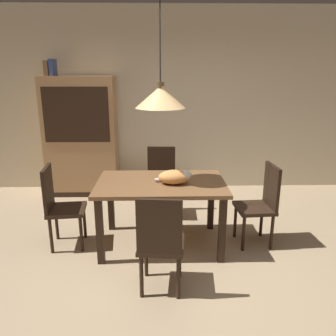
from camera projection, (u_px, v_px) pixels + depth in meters
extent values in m
plane|color=tan|center=(175.00, 272.00, 3.31)|extent=(10.00, 10.00, 0.00)
cube|color=beige|center=(169.00, 101.00, 5.46)|extent=(6.40, 0.10, 2.90)
cube|color=brown|center=(161.00, 184.00, 3.66)|extent=(1.40, 0.90, 0.04)
cube|color=black|center=(100.00, 232.00, 3.38)|extent=(0.07, 0.07, 0.71)
cube|color=black|center=(222.00, 230.00, 3.40)|extent=(0.07, 0.07, 0.71)
cube|color=black|center=(111.00, 203.00, 4.13)|extent=(0.07, 0.07, 0.71)
cube|color=black|center=(211.00, 202.00, 4.15)|extent=(0.07, 0.07, 0.71)
cube|color=black|center=(161.00, 186.00, 4.51)|extent=(0.42, 0.42, 0.04)
cube|color=black|center=(161.00, 164.00, 4.62)|extent=(0.38, 0.05, 0.48)
cylinder|color=black|center=(149.00, 206.00, 4.43)|extent=(0.04, 0.04, 0.41)
cylinder|color=black|center=(173.00, 206.00, 4.42)|extent=(0.04, 0.04, 0.41)
cylinder|color=black|center=(150.00, 197.00, 4.73)|extent=(0.04, 0.04, 0.41)
cylinder|color=black|center=(173.00, 197.00, 4.73)|extent=(0.04, 0.04, 0.41)
cube|color=black|center=(161.00, 244.00, 2.98)|extent=(0.43, 0.43, 0.04)
cube|color=black|center=(159.00, 227.00, 2.73)|extent=(0.38, 0.07, 0.48)
cylinder|color=black|center=(180.00, 258.00, 3.18)|extent=(0.04, 0.04, 0.41)
cylinder|color=black|center=(146.00, 257.00, 3.20)|extent=(0.04, 0.04, 0.41)
cylinder|color=black|center=(178.00, 278.00, 2.88)|extent=(0.04, 0.04, 0.41)
cylinder|color=black|center=(141.00, 276.00, 2.90)|extent=(0.04, 0.04, 0.41)
cube|color=black|center=(67.00, 210.00, 3.72)|extent=(0.44, 0.44, 0.04)
cube|color=black|center=(48.00, 188.00, 3.63)|extent=(0.08, 0.38, 0.48)
cylinder|color=black|center=(81.00, 234.00, 3.65)|extent=(0.04, 0.04, 0.41)
cylinder|color=black|center=(84.00, 221.00, 3.96)|extent=(0.04, 0.04, 0.41)
cylinder|color=black|center=(51.00, 236.00, 3.61)|extent=(0.04, 0.04, 0.41)
cylinder|color=black|center=(57.00, 223.00, 3.92)|extent=(0.04, 0.04, 0.41)
cube|color=black|center=(254.00, 208.00, 3.77)|extent=(0.43, 0.43, 0.04)
cube|color=black|center=(272.00, 186.00, 3.71)|extent=(0.06, 0.38, 0.48)
cylinder|color=black|center=(235.00, 221.00, 3.97)|extent=(0.04, 0.04, 0.41)
cylinder|color=black|center=(244.00, 233.00, 3.66)|extent=(0.04, 0.04, 0.41)
cylinder|color=black|center=(261.00, 220.00, 4.00)|extent=(0.04, 0.04, 0.41)
cylinder|color=black|center=(272.00, 232.00, 3.69)|extent=(0.04, 0.04, 0.41)
ellipsoid|color=#E59951|center=(174.00, 177.00, 3.58)|extent=(0.34, 0.22, 0.15)
sphere|color=white|center=(186.00, 175.00, 3.56)|extent=(0.11, 0.11, 0.11)
cylinder|color=white|center=(163.00, 180.00, 3.65)|extent=(0.18, 0.04, 0.04)
cone|color=#E5B775|center=(160.00, 97.00, 3.41)|extent=(0.52, 0.52, 0.22)
cylinder|color=#513D23|center=(160.00, 84.00, 3.37)|extent=(0.08, 0.08, 0.04)
cylinder|color=black|center=(160.00, 26.00, 3.22)|extent=(0.01, 0.01, 1.04)
cube|color=tan|center=(81.00, 137.00, 5.25)|extent=(1.10, 0.44, 1.85)
cube|color=black|center=(76.00, 115.00, 4.94)|extent=(0.97, 0.01, 0.81)
cube|color=black|center=(85.00, 190.00, 5.50)|extent=(1.12, 0.45, 0.08)
cube|color=brown|center=(48.00, 68.00, 4.96)|extent=(0.06, 0.24, 0.22)
cube|color=#384C93|center=(53.00, 67.00, 4.96)|extent=(0.06, 0.24, 0.24)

